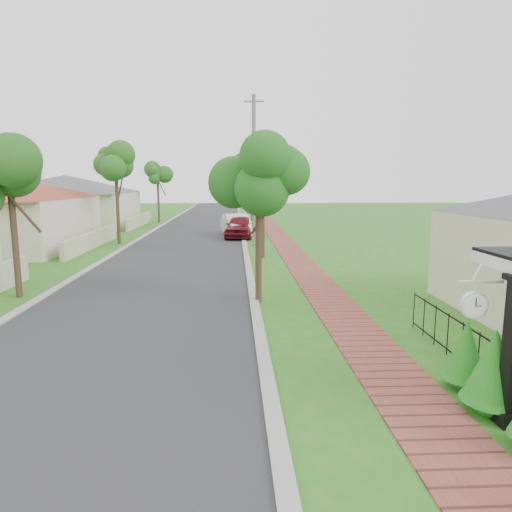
# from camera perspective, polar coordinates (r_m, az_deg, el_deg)

# --- Properties ---
(ground) EXTENTS (160.00, 160.00, 0.00)m
(ground) POSITION_cam_1_polar(r_m,az_deg,el_deg) (8.78, -2.63, -17.59)
(ground) COLOR #27751C
(ground) RESTS_ON ground
(road) EXTENTS (7.00, 120.00, 0.02)m
(road) POSITION_cam_1_polar(r_m,az_deg,el_deg) (28.28, -8.81, 1.07)
(road) COLOR #28282B
(road) RESTS_ON ground
(kerb_right) EXTENTS (0.30, 120.00, 0.10)m
(kerb_right) POSITION_cam_1_polar(r_m,az_deg,el_deg) (28.13, -1.39, 1.13)
(kerb_right) COLOR #9E9E99
(kerb_right) RESTS_ON ground
(kerb_left) EXTENTS (0.30, 120.00, 0.10)m
(kerb_left) POSITION_cam_1_polar(r_m,az_deg,el_deg) (28.90, -16.02, 0.99)
(kerb_left) COLOR #9E9E99
(kerb_left) RESTS_ON ground
(sidewalk) EXTENTS (1.50, 120.00, 0.03)m
(sidewalk) POSITION_cam_1_polar(r_m,az_deg,el_deg) (28.30, 3.88, 1.16)
(sidewalk) COLOR #97453C
(sidewalk) RESTS_ON ground
(picket_fence) EXTENTS (0.03, 8.02, 1.00)m
(picket_fence) POSITION_cam_1_polar(r_m,az_deg,el_deg) (9.85, 27.94, -12.25)
(picket_fence) COLOR black
(picket_fence) RESTS_ON ground
(street_trees) EXTENTS (10.70, 37.65, 5.89)m
(street_trees) POSITION_cam_1_polar(r_m,az_deg,el_deg) (34.81, -7.59, 10.09)
(street_trees) COLOR #382619
(street_trees) RESTS_ON ground
(far_house_grey) EXTENTS (15.56, 15.56, 4.60)m
(far_house_grey) POSITION_cam_1_polar(r_m,az_deg,el_deg) (44.47, -22.55, 6.44)
(far_house_grey) COLOR beige
(far_house_grey) RESTS_ON ground
(parked_car_red) EXTENTS (2.40, 4.81, 1.57)m
(parked_car_red) POSITION_cam_1_polar(r_m,az_deg,el_deg) (32.87, -2.03, 3.68)
(parked_car_red) COLOR maroon
(parked_car_red) RESTS_ON ground
(parked_car_white) EXTENTS (2.64, 5.09, 1.60)m
(parked_car_white) POSITION_cam_1_polar(r_m,az_deg,el_deg) (33.89, -2.39, 3.86)
(parked_car_white) COLOR white
(parked_car_white) RESTS_ON ground
(near_tree) EXTENTS (1.95, 1.95, 5.00)m
(near_tree) POSITION_cam_1_polar(r_m,az_deg,el_deg) (14.86, 0.33, 9.28)
(near_tree) COLOR #382619
(near_tree) RESTS_ON ground
(utility_pole) EXTENTS (1.20, 0.24, 9.04)m
(utility_pole) POSITION_cam_1_polar(r_m,az_deg,el_deg) (27.87, -0.27, 10.50)
(utility_pole) COLOR #726B59
(utility_pole) RESTS_ON ground
(station_clock) EXTENTS (0.77, 0.13, 0.65)m
(station_clock) POSITION_cam_1_polar(r_m,az_deg,el_deg) (8.52, 25.62, -5.35)
(station_clock) COLOR white
(station_clock) RESTS_ON ground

